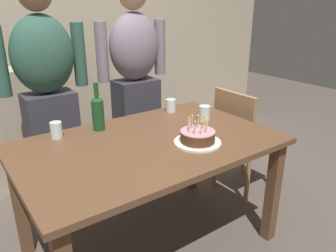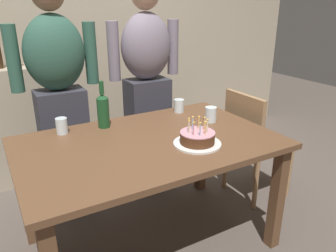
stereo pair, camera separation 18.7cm
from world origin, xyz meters
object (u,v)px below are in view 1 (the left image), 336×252
wine_bottle (98,112)px  person_woman_cardigan (136,85)px  birthday_cake (198,138)px  water_glass_far (204,113)px  person_man_bearded (49,100)px  dining_chair (241,134)px  water_glass_near (56,130)px  water_glass_side (171,105)px

wine_bottle → person_woman_cardigan: bearing=38.2°
birthday_cake → water_glass_far: bearing=42.6°
person_man_bearded → wine_bottle: bearing=113.7°
birthday_cake → person_woman_cardigan: 0.96m
person_man_bearded → dining_chair: size_ratio=1.90×
water_glass_near → wine_bottle: (0.26, -0.02, 0.07)m
birthday_cake → dining_chair: size_ratio=0.31×
person_woman_cardigan → dining_chair: 0.93m
water_glass_near → wine_bottle: size_ratio=0.33×
dining_chair → person_man_bearded: bearing=64.1°
dining_chair → water_glass_side: bearing=65.0°
water_glass_side → dining_chair: bearing=-25.0°
birthday_cake → dining_chair: 0.85m
water_glass_far → dining_chair: dining_chair is taller
water_glass_near → person_man_bearded: bearing=77.6°
birthday_cake → person_woman_cardigan: person_woman_cardigan is taller
birthday_cake → dining_chair: bearing=23.3°
water_glass_near → water_glass_side: water_glass_near is taller
water_glass_far → dining_chair: size_ratio=0.12×
birthday_cake → person_man_bearded: bearing=119.9°
person_man_bearded → person_woman_cardigan: same height
water_glass_near → wine_bottle: wine_bottle is taller
birthday_cake → dining_chair: (0.74, 0.32, -0.26)m
water_glass_far → person_man_bearded: 1.08m
water_glass_near → person_woman_cardigan: bearing=26.3°
water_glass_near → water_glass_far: bearing=-17.1°
person_man_bearded → water_glass_side: bearing=153.5°
wine_bottle → dining_chair: (1.11, -0.22, -0.34)m
birthday_cake → person_man_bearded: 1.09m
water_glass_near → birthday_cake: bearing=-41.7°
water_glass_side → birthday_cake: bearing=-111.7°
water_glass_far → person_woman_cardigan: (-0.14, 0.67, 0.08)m
wine_bottle → person_man_bearded: person_man_bearded is taller
water_glass_far → wine_bottle: wine_bottle is taller
birthday_cake → water_glass_far: (0.30, 0.27, 0.02)m
wine_bottle → person_man_bearded: 0.44m
water_glass_near → person_man_bearded: 0.40m
water_glass_side → person_man_bearded: size_ratio=0.06×
person_man_bearded → person_woman_cardigan: (0.70, 0.00, 0.00)m
water_glass_near → person_man_bearded: person_man_bearded is taller
person_woman_cardigan → dining_chair: person_woman_cardigan is taller
water_glass_near → person_man_bearded: (0.08, 0.39, 0.08)m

